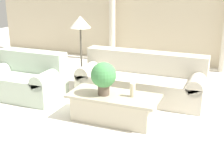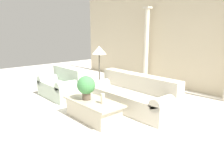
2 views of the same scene
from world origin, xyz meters
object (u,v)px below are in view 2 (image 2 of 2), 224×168
at_px(sofa_long, 133,96).
at_px(coffee_table, 93,110).
at_px(floor_lamp, 99,53).
at_px(loveseat, 63,85).
at_px(potted_plant, 86,86).

bearing_deg(sofa_long, coffee_table, -95.65).
bearing_deg(floor_lamp, loveseat, -138.44).
xyz_separation_m(coffee_table, potted_plant, (-0.14, -0.06, 0.51)).
bearing_deg(sofa_long, floor_lamp, -177.83).
xyz_separation_m(potted_plant, floor_lamp, (-0.97, 1.13, 0.55)).
distance_m(loveseat, potted_plant, 1.86).
bearing_deg(sofa_long, potted_plant, -102.20).
height_order(loveseat, potted_plant, potted_plant).
bearing_deg(coffee_table, potted_plant, -158.77).
distance_m(sofa_long, floor_lamp, 1.54).
bearing_deg(coffee_table, floor_lamp, 135.89).
height_order(sofa_long, loveseat, same).
xyz_separation_m(sofa_long, loveseat, (-2.02, -0.76, 0.01)).
xyz_separation_m(sofa_long, floor_lamp, (-1.22, -0.05, 0.94)).
height_order(coffee_table, floor_lamp, floor_lamp).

